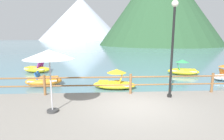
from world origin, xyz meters
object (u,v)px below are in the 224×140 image
(lamp_post, at_px, (173,41))
(beach_umbrella, at_px, (49,55))
(pedal_boat_3, at_px, (115,82))
(pedal_boat_4, at_px, (44,81))
(pedal_boat_2, at_px, (37,68))
(pedal_boat_0, at_px, (183,70))

(lamp_post, relative_size, beach_umbrella, 1.84)
(pedal_boat_3, bearing_deg, beach_umbrella, -120.96)
(pedal_boat_3, bearing_deg, pedal_boat_4, 168.54)
(lamp_post, xyz_separation_m, beach_umbrella, (-4.79, -1.37, -0.44))
(lamp_post, bearing_deg, pedal_boat_4, 150.83)
(beach_umbrella, bearing_deg, pedal_boat_3, 59.04)
(pedal_boat_3, xyz_separation_m, pedal_boat_4, (-4.40, 0.89, -0.06))
(beach_umbrella, xyz_separation_m, pedal_boat_2, (-3.82, 9.49, -2.05))
(pedal_boat_0, bearing_deg, pedal_boat_4, -164.91)
(beach_umbrella, bearing_deg, lamp_post, 15.93)
(pedal_boat_0, bearing_deg, pedal_boat_2, 172.34)
(pedal_boat_3, height_order, pedal_boat_4, pedal_boat_3)
(lamp_post, relative_size, pedal_boat_3, 1.54)
(lamp_post, distance_m, pedal_boat_0, 7.80)
(pedal_boat_0, bearing_deg, beach_umbrella, -136.73)
(pedal_boat_2, xyz_separation_m, pedal_boat_4, (1.94, -4.39, -0.09))
(lamp_post, height_order, pedal_boat_0, lamp_post)
(beach_umbrella, xyz_separation_m, pedal_boat_4, (-1.88, 5.10, -2.14))
(beach_umbrella, bearing_deg, pedal_boat_4, 110.28)
(pedal_boat_0, relative_size, pedal_boat_4, 1.14)
(pedal_boat_3, bearing_deg, pedal_boat_0, 32.09)
(pedal_boat_2, bearing_deg, pedal_boat_4, -66.20)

